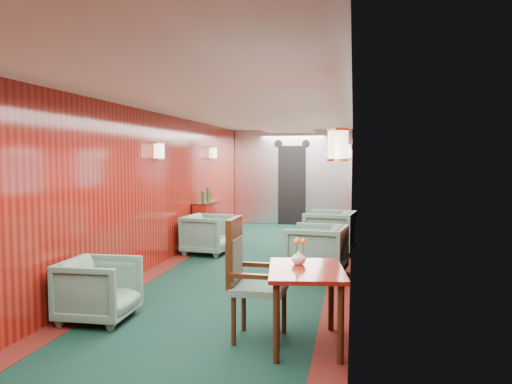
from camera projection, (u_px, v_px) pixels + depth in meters
room at (241, 162)px, 6.88m from camera, size 12.00×12.10×2.40m
bulkhead at (292, 178)px, 12.70m from camera, size 2.98×0.17×2.39m
windows_right at (351, 176)px, 6.85m from camera, size 0.02×8.60×0.80m
wall_sconces at (249, 152)px, 7.42m from camera, size 2.97×7.97×0.25m
dining_table at (306, 281)px, 4.48m from camera, size 0.78×1.02×0.71m
side_chair at (248, 274)px, 4.65m from camera, size 0.52×0.54×1.14m
credenza at (206, 222)px, 9.91m from camera, size 0.29×0.93×1.11m
flower_vase at (299, 257)px, 4.63m from camera, size 0.13×0.13×0.14m
armchair_left_near at (99, 290)px, 5.18m from camera, size 0.74×0.72×0.65m
armchair_left_far at (208, 234)px, 8.78m from camera, size 0.85×0.83×0.70m
armchair_right_near at (316, 250)px, 7.14m from camera, size 0.92×0.90×0.74m
armchair_right_far at (329, 232)px, 8.83m from camera, size 0.95×0.93×0.77m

